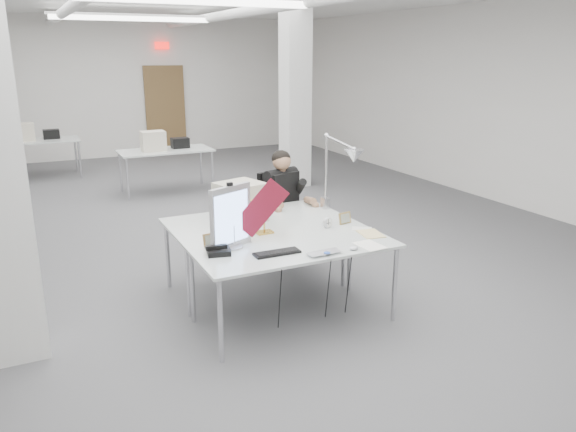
% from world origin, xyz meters
% --- Properties ---
extents(room_shell, '(10.04, 14.04, 3.24)m').
position_xyz_m(room_shell, '(0.04, 0.13, 1.69)').
color(room_shell, '#4C4C4F').
rests_on(room_shell, ground).
extents(desk_main, '(1.80, 0.90, 0.02)m').
position_xyz_m(desk_main, '(0.00, -2.50, 0.74)').
color(desk_main, silver).
rests_on(desk_main, room_shell).
extents(desk_second, '(1.80, 0.90, 0.02)m').
position_xyz_m(desk_second, '(0.00, -1.60, 0.74)').
color(desk_second, silver).
rests_on(desk_second, room_shell).
extents(bg_desk_a, '(1.60, 0.80, 0.02)m').
position_xyz_m(bg_desk_a, '(0.20, 3.00, 0.74)').
color(bg_desk_a, silver).
rests_on(bg_desk_a, room_shell).
extents(bg_desk_b, '(1.60, 0.80, 0.02)m').
position_xyz_m(bg_desk_b, '(-1.80, 5.20, 0.74)').
color(bg_desk_b, silver).
rests_on(bg_desk_b, room_shell).
extents(office_chair, '(0.72, 0.72, 1.17)m').
position_xyz_m(office_chair, '(0.56, -1.01, 0.59)').
color(office_chair, black).
rests_on(office_chair, room_shell).
extents(seated_person, '(0.69, 0.78, 0.98)m').
position_xyz_m(seated_person, '(0.56, -1.06, 0.90)').
color(seated_person, black).
rests_on(seated_person, office_chair).
extents(monitor, '(0.43, 0.22, 0.56)m').
position_xyz_m(monitor, '(-0.53, -2.33, 1.03)').
color(monitor, '#B1B1B5').
rests_on(monitor, desk_main).
extents(pennant, '(0.47, 0.20, 0.54)m').
position_xyz_m(pennant, '(-0.25, -2.36, 1.09)').
color(pennant, maroon).
rests_on(pennant, monitor).
extents(keyboard, '(0.41, 0.14, 0.02)m').
position_xyz_m(keyboard, '(-0.24, -2.65, 0.76)').
color(keyboard, black).
rests_on(keyboard, desk_main).
extents(laptop, '(0.31, 0.20, 0.02)m').
position_xyz_m(laptop, '(0.12, -2.88, 0.77)').
color(laptop, silver).
rests_on(laptop, desk_main).
extents(mouse, '(0.10, 0.09, 0.04)m').
position_xyz_m(mouse, '(0.41, -2.85, 0.77)').
color(mouse, silver).
rests_on(mouse, desk_main).
extents(bankers_lamp, '(0.31, 0.16, 0.34)m').
position_xyz_m(bankers_lamp, '(-0.11, -2.08, 0.92)').
color(bankers_lamp, '#B98439').
rests_on(bankers_lamp, desk_main).
extents(desk_phone, '(0.23, 0.21, 0.05)m').
position_xyz_m(desk_phone, '(-0.69, -2.44, 0.78)').
color(desk_phone, black).
rests_on(desk_phone, desk_main).
extents(picture_frame_left, '(0.15, 0.06, 0.12)m').
position_xyz_m(picture_frame_left, '(-0.68, -2.21, 0.81)').
color(picture_frame_left, '#AD844A').
rests_on(picture_frame_left, desk_main).
extents(picture_frame_right, '(0.15, 0.06, 0.12)m').
position_xyz_m(picture_frame_right, '(0.74, -2.15, 0.81)').
color(picture_frame_right, '#A08145').
rests_on(picture_frame_right, desk_main).
extents(desk_clock, '(0.11, 0.05, 0.10)m').
position_xyz_m(desk_clock, '(0.52, -2.19, 0.81)').
color(desk_clock, silver).
rests_on(desk_clock, desk_main).
extents(paper_stack_a, '(0.21, 0.29, 0.01)m').
position_xyz_m(paper_stack_a, '(0.59, -2.82, 0.76)').
color(paper_stack_a, white).
rests_on(paper_stack_a, desk_main).
extents(paper_stack_b, '(0.24, 0.30, 0.01)m').
position_xyz_m(paper_stack_b, '(0.79, -2.55, 0.76)').
color(paper_stack_b, '#D7C181').
rests_on(paper_stack_b, desk_main).
extents(paper_stack_c, '(0.24, 0.22, 0.01)m').
position_xyz_m(paper_stack_c, '(0.79, -2.38, 0.76)').
color(paper_stack_c, silver).
rests_on(paper_stack_c, desk_main).
extents(beige_monitor, '(0.51, 0.50, 0.40)m').
position_xyz_m(beige_monitor, '(-0.16, -1.61, 0.95)').
color(beige_monitor, '#B8B098').
rests_on(beige_monitor, desk_second).
extents(architect_lamp, '(0.35, 0.73, 0.90)m').
position_xyz_m(architect_lamp, '(0.85, -1.81, 1.21)').
color(architect_lamp, silver).
rests_on(architect_lamp, desk_second).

